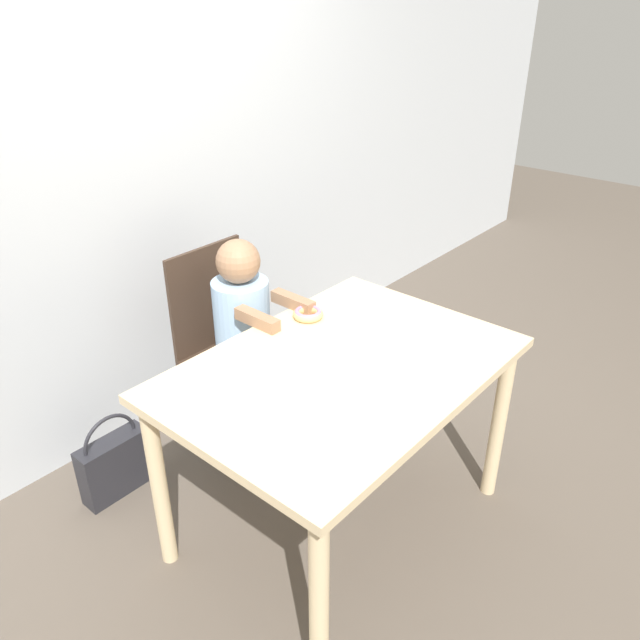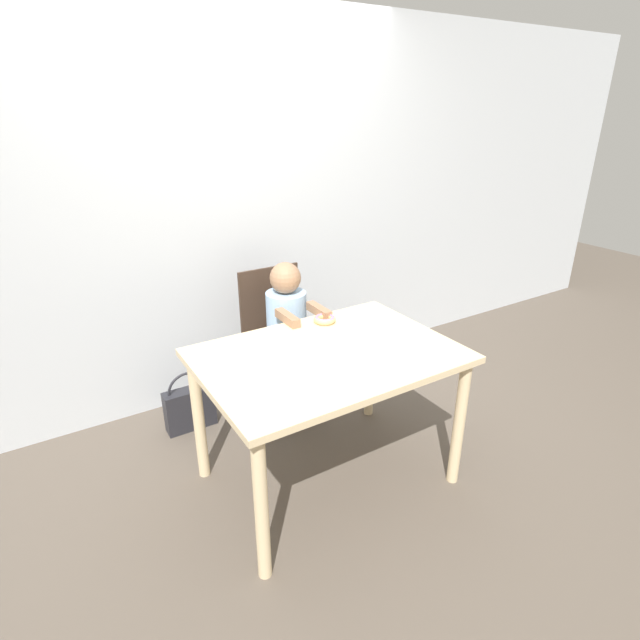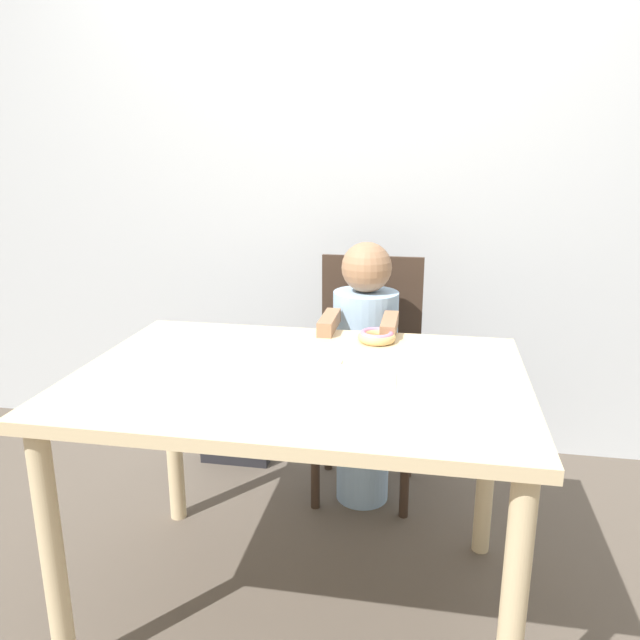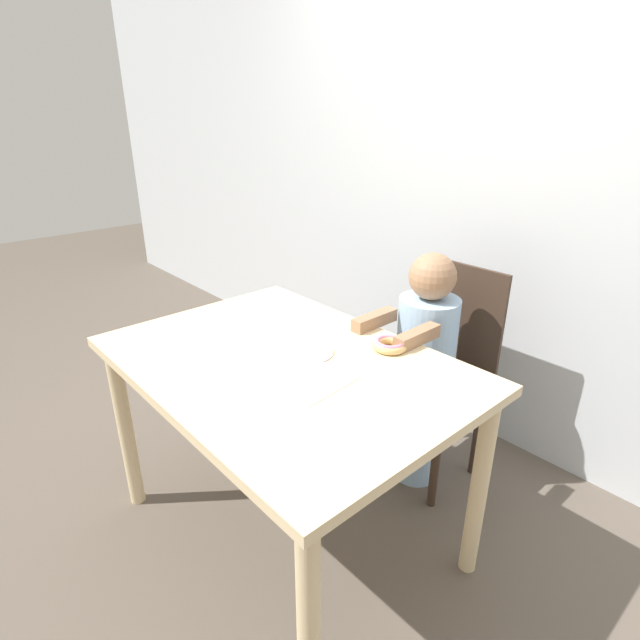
% 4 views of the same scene
% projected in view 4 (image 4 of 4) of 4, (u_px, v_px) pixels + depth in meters
% --- Properties ---
extents(ground_plane, '(12.00, 12.00, 0.00)m').
position_uv_depth(ground_plane, '(290.00, 530.00, 2.00)').
color(ground_plane, brown).
extents(wall_back, '(8.00, 0.05, 2.50)m').
position_uv_depth(wall_back, '(493.00, 183.00, 2.26)').
color(wall_back, silver).
rests_on(wall_back, ground_plane).
extents(dining_table, '(1.26, 0.89, 0.77)m').
position_uv_depth(dining_table, '(285.00, 385.00, 1.74)').
color(dining_table, beige).
rests_on(dining_table, ground_plane).
extents(chair, '(0.41, 0.38, 0.96)m').
position_uv_depth(chair, '(439.00, 370.00, 2.20)').
color(chair, '#38281E').
rests_on(chair, ground_plane).
extents(child_figure, '(0.26, 0.44, 1.05)m').
position_uv_depth(child_figure, '(423.00, 371.00, 2.11)').
color(child_figure, '#99BCE0').
rests_on(child_figure, ground_plane).
extents(donut, '(0.12, 0.12, 0.04)m').
position_uv_depth(donut, '(390.00, 344.00, 1.76)').
color(donut, '#DBB270').
rests_on(donut, dining_table).
extents(napkin, '(0.24, 0.24, 0.00)m').
position_uv_depth(napkin, '(309.00, 379.00, 1.57)').
color(napkin, white).
rests_on(napkin, dining_table).
extents(handbag, '(0.31, 0.10, 0.40)m').
position_uv_depth(handbag, '(354.00, 381.00, 2.80)').
color(handbag, '#232328').
rests_on(handbag, ground_plane).
extents(plate, '(0.19, 0.19, 0.01)m').
position_uv_depth(plate, '(306.00, 352.00, 1.75)').
color(plate, silver).
rests_on(plate, dining_table).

